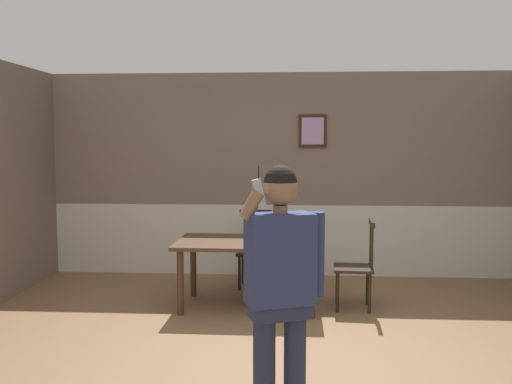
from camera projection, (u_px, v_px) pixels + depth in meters
ground_plane at (272, 357)px, 4.79m from camera, size 6.90×6.90×0.00m
room_back_partition at (281, 179)px, 7.67m from camera, size 6.27×0.17×2.70m
dining_table at (249, 249)px, 6.22m from camera, size 1.56×0.95×0.72m
chair_near_window at (357, 266)px, 6.15m from camera, size 0.44×0.44×0.97m
chair_by_doorway at (255, 250)px, 7.08m from camera, size 0.42×0.42×0.94m
person_figure at (281, 279)px, 3.55m from camera, size 0.53×0.35×1.66m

